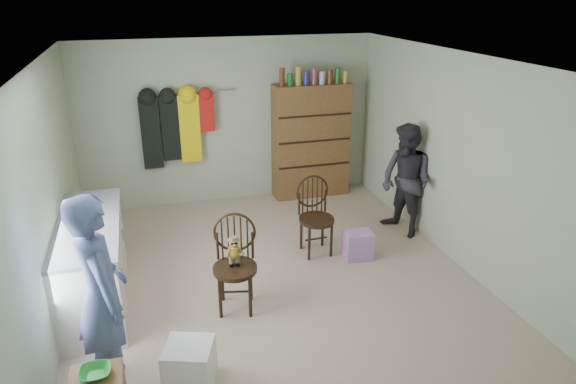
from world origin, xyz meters
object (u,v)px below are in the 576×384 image
object	(u,v)px
chair_front	(235,258)
chair_far	(315,213)
counter	(93,263)
dresser	(311,140)

from	to	relation	value
chair_front	chair_far	world-z (taller)	chair_front
counter	chair_far	bearing A→B (deg)	9.30
dresser	chair_front	bearing A→B (deg)	-122.47
counter	dresser	distance (m)	3.96
dresser	chair_far	bearing A→B (deg)	-107.18
chair_front	chair_far	distance (m)	1.52
chair_front	chair_far	size ratio (longest dim) A/B	1.04
chair_front	dresser	bearing A→B (deg)	71.09
chair_front	dresser	world-z (taller)	dresser
dresser	counter	bearing A→B (deg)	-144.32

